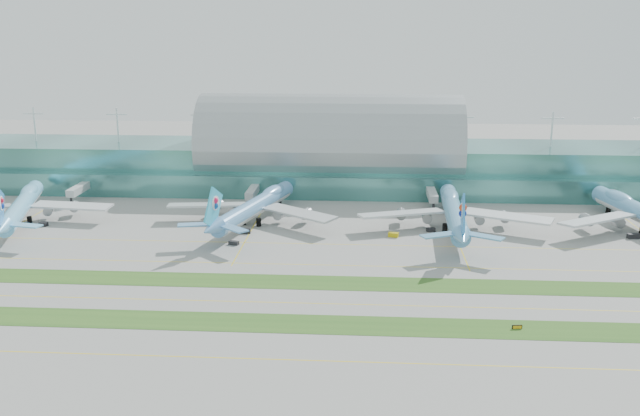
# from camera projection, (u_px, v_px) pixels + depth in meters

# --- Properties ---
(ground) EXTENTS (700.00, 700.00, 0.00)m
(ground) POSITION_uv_depth(u_px,v_px,m) (308.00, 285.00, 208.68)
(ground) COLOR gray
(ground) RESTS_ON ground
(terminal) EXTENTS (340.00, 69.10, 36.00)m
(terminal) POSITION_uv_depth(u_px,v_px,m) (330.00, 157.00, 329.44)
(terminal) COLOR #3D7A75
(terminal) RESTS_ON ground
(grass_strip_near) EXTENTS (420.00, 12.00, 0.08)m
(grass_strip_near) POSITION_uv_depth(u_px,v_px,m) (299.00, 324.00, 181.63)
(grass_strip_near) COLOR #2D591E
(grass_strip_near) RESTS_ON ground
(grass_strip_far) EXTENTS (420.00, 12.00, 0.08)m
(grass_strip_far) POSITION_uv_depth(u_px,v_px,m) (308.00, 282.00, 210.60)
(grass_strip_far) COLOR #2D591E
(grass_strip_far) RESTS_ON ground
(taxiline_a) EXTENTS (420.00, 0.35, 0.01)m
(taxiline_a) POSITION_uv_depth(u_px,v_px,m) (291.00, 360.00, 162.33)
(taxiline_a) COLOR yellow
(taxiline_a) RESTS_ON ground
(taxiline_b) EXTENTS (420.00, 0.35, 0.01)m
(taxiline_b) POSITION_uv_depth(u_px,v_px,m) (304.00, 303.00, 195.16)
(taxiline_b) COLOR yellow
(taxiline_b) RESTS_ON ground
(taxiline_c) EXTENTS (420.00, 0.35, 0.01)m
(taxiline_c) POSITION_uv_depth(u_px,v_px,m) (312.00, 265.00, 226.05)
(taxiline_c) COLOR yellow
(taxiline_c) RESTS_ON ground
(taxiline_d) EXTENTS (420.00, 0.35, 0.01)m
(taxiline_d) POSITION_uv_depth(u_px,v_px,m) (317.00, 244.00, 247.30)
(taxiline_d) COLOR yellow
(taxiline_d) RESTS_ON ground
(airliner_a) EXTENTS (66.50, 76.97, 21.60)m
(airliner_a) POSITION_uv_depth(u_px,v_px,m) (22.00, 205.00, 273.30)
(airliner_a) COLOR #6CBFEE
(airliner_a) RESTS_ON ground
(airliner_b) EXTENTS (67.19, 77.65, 21.72)m
(airliner_b) POSITION_uv_depth(u_px,v_px,m) (256.00, 205.00, 272.41)
(airliner_b) COLOR #5C96CC
(airliner_b) RESTS_ON ground
(airliner_c) EXTENTS (71.12, 80.75, 22.23)m
(airliner_c) POSITION_uv_depth(u_px,v_px,m) (454.00, 211.00, 263.65)
(airliner_c) COLOR #5B9DC9
(airliner_c) RESTS_ON ground
(gse_b) EXTENTS (3.60, 2.65, 1.47)m
(gse_b) POSITION_uv_depth(u_px,v_px,m) (43.00, 224.00, 268.97)
(gse_b) COLOR black
(gse_b) RESTS_ON ground
(gse_c) EXTENTS (3.83, 2.61, 1.29)m
(gse_c) POSITION_uv_depth(u_px,v_px,m) (234.00, 243.00, 246.34)
(gse_c) COLOR black
(gse_c) RESTS_ON ground
(gse_d) EXTENTS (4.14, 2.01, 1.72)m
(gse_d) POSITION_uv_depth(u_px,v_px,m) (245.00, 231.00, 259.61)
(gse_d) COLOR black
(gse_d) RESTS_ON ground
(gse_e) EXTENTS (3.89, 2.69, 1.61)m
(gse_e) POSITION_uv_depth(u_px,v_px,m) (393.00, 235.00, 255.25)
(gse_e) COLOR #C2AB0B
(gse_e) RESTS_ON ground
(gse_f) EXTENTS (3.52, 2.56, 1.39)m
(gse_f) POSITION_uv_depth(u_px,v_px,m) (431.00, 230.00, 261.82)
(gse_f) COLOR black
(gse_f) RESTS_ON ground
(gse_g) EXTENTS (4.53, 2.58, 1.79)m
(gse_g) POSITION_uv_depth(u_px,v_px,m) (633.00, 236.00, 253.32)
(gse_g) COLOR black
(gse_g) RESTS_ON ground
(taxiway_sign_east) EXTENTS (2.60, 0.60, 1.09)m
(taxiway_sign_east) POSITION_uv_depth(u_px,v_px,m) (517.00, 327.00, 178.50)
(taxiway_sign_east) COLOR black
(taxiway_sign_east) RESTS_ON ground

